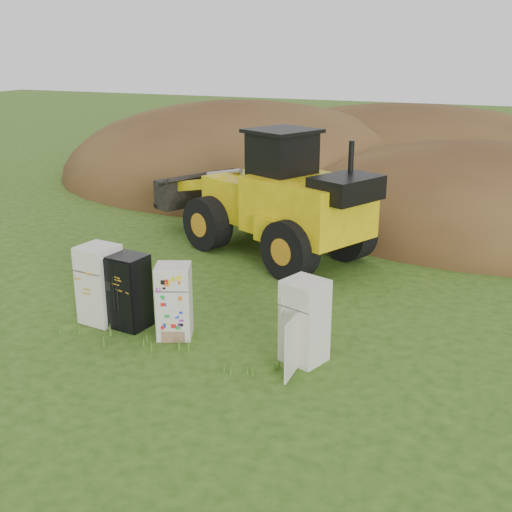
{
  "coord_description": "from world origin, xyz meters",
  "views": [
    {
      "loc": [
        6.14,
        -10.83,
        5.95
      ],
      "look_at": [
        0.56,
        2.0,
        1.32
      ],
      "focal_mm": 45.0,
      "sensor_mm": 36.0,
      "label": 1
    }
  ],
  "objects": [
    {
      "name": "dirt_mound_back",
      "position": [
        0.98,
        18.61,
        0.0
      ],
      "size": [
        19.41,
        12.94,
        6.88
      ],
      "primitive_type": "ellipsoid",
      "color": "#422615",
      "rests_on": "ground"
    },
    {
      "name": "fridge_open_door",
      "position": [
        2.45,
        0.02,
        0.84
      ],
      "size": [
        0.94,
        0.91,
        1.68
      ],
      "primitive_type": null,
      "rotation": [
        0.0,
        0.0,
        -0.32
      ],
      "color": "white",
      "rests_on": "ground"
    },
    {
      "name": "dirt_mound_right",
      "position": [
        4.69,
        11.56,
        0.0
      ],
      "size": [
        13.54,
        9.93,
        5.8
      ],
      "primitive_type": "ellipsoid",
      "color": "#422615",
      "rests_on": "ground"
    },
    {
      "name": "fridge_leftmost",
      "position": [
        -2.34,
        -0.0,
        0.89
      ],
      "size": [
        0.87,
        0.84,
        1.78
      ],
      "primitive_type": null,
      "rotation": [
        0.0,
        0.0,
        -0.12
      ],
      "color": "white",
      "rests_on": "ground"
    },
    {
      "name": "fridge_sticker",
      "position": [
        -0.44,
        -0.03,
        0.8
      ],
      "size": [
        0.91,
        0.88,
        1.6
      ],
      "primitive_type": null,
      "rotation": [
        0.0,
        0.0,
        0.39
      ],
      "color": "white",
      "rests_on": "ground"
    },
    {
      "name": "wheel_loader",
      "position": [
        -1.23,
        6.4,
        1.85
      ],
      "size": [
        8.27,
        6.0,
        3.71
      ],
      "primitive_type": null,
      "rotation": [
        0.0,
        0.0,
        -0.43
      ],
      "color": "yellow",
      "rests_on": "ground"
    },
    {
      "name": "ground",
      "position": [
        0.0,
        0.0,
        0.0
      ],
      "size": [
        120.0,
        120.0,
        0.0
      ],
      "primitive_type": "plane",
      "color": "#284913",
      "rests_on": "ground"
    },
    {
      "name": "dirt_mound_left",
      "position": [
        -5.73,
        15.33,
        0.0
      ],
      "size": [
        17.84,
        13.38,
        7.25
      ],
      "primitive_type": "ellipsoid",
      "color": "#422615",
      "rests_on": "ground"
    },
    {
      "name": "fridge_black_side",
      "position": [
        -1.64,
        0.02,
        0.83
      ],
      "size": [
        0.93,
        0.77,
        1.65
      ],
      "primitive_type": null,
      "rotation": [
        0.0,
        0.0,
        -0.11
      ],
      "color": "black",
      "rests_on": "ground"
    }
  ]
}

